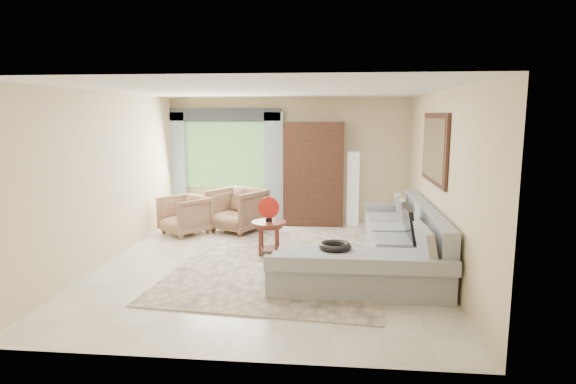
# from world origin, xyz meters

# --- Properties ---
(ground) EXTENTS (6.00, 6.00, 0.00)m
(ground) POSITION_xyz_m (0.00, 0.00, 0.00)
(ground) COLOR silver
(ground) RESTS_ON ground
(area_rug) EXTENTS (3.33, 4.24, 0.02)m
(area_rug) POSITION_xyz_m (0.21, -0.03, 0.01)
(area_rug) COLOR beige
(area_rug) RESTS_ON ground
(sectional_sofa) EXTENTS (2.30, 3.46, 0.90)m
(sectional_sofa) POSITION_xyz_m (1.78, -0.18, 0.28)
(sectional_sofa) COLOR #9CA1A5
(sectional_sofa) RESTS_ON ground
(tv_screen) EXTENTS (0.14, 0.74, 0.48)m
(tv_screen) POSITION_xyz_m (2.05, -0.24, 0.72)
(tv_screen) COLOR black
(tv_screen) RESTS_ON sectional_sofa
(garden_hose) EXTENTS (0.43, 0.43, 0.09)m
(garden_hose) POSITION_xyz_m (1.00, -0.91, 0.55)
(garden_hose) COLOR black
(garden_hose) RESTS_ON sectional_sofa
(coffee_table) EXTENTS (0.56, 0.56, 0.56)m
(coffee_table) POSITION_xyz_m (-0.06, 0.38, 0.29)
(coffee_table) COLOR #4F1C15
(coffee_table) RESTS_ON ground
(red_disc) EXTENTS (0.34, 0.03, 0.34)m
(red_disc) POSITION_xyz_m (-0.06, 0.38, 0.79)
(red_disc) COLOR #B11A11
(red_disc) RESTS_ON coffee_table
(armchair_left) EXTENTS (1.10, 1.11, 0.72)m
(armchair_left) POSITION_xyz_m (-1.85, 1.63, 0.36)
(armchair_left) COLOR #9C7755
(armchair_left) RESTS_ON ground
(armchair_right) EXTENTS (1.23, 1.24, 0.84)m
(armchair_right) POSITION_xyz_m (-0.89, 1.93, 0.42)
(armchair_right) COLOR #937550
(armchair_right) RESTS_ON ground
(potted_plant) EXTENTS (0.58, 0.54, 0.53)m
(potted_plant) POSITION_xyz_m (-2.04, 2.65, 0.26)
(potted_plant) COLOR #999999
(potted_plant) RESTS_ON ground
(armoire) EXTENTS (1.20, 0.55, 2.10)m
(armoire) POSITION_xyz_m (0.55, 2.72, 1.05)
(armoire) COLOR black
(armoire) RESTS_ON ground
(floor_lamp) EXTENTS (0.24, 0.24, 1.50)m
(floor_lamp) POSITION_xyz_m (1.35, 2.78, 0.75)
(floor_lamp) COLOR silver
(floor_lamp) RESTS_ON ground
(window) EXTENTS (1.80, 0.04, 1.40)m
(window) POSITION_xyz_m (-1.35, 2.97, 1.40)
(window) COLOR #669E59
(window) RESTS_ON wall_back
(curtain_left) EXTENTS (0.40, 0.08, 2.30)m
(curtain_left) POSITION_xyz_m (-2.40, 2.88, 1.15)
(curtain_left) COLOR #9EB7CC
(curtain_left) RESTS_ON ground
(curtain_right) EXTENTS (0.40, 0.08, 2.30)m
(curtain_right) POSITION_xyz_m (-0.30, 2.88, 1.15)
(curtain_right) COLOR #9EB7CC
(curtain_right) RESTS_ON ground
(valance) EXTENTS (2.40, 0.12, 0.26)m
(valance) POSITION_xyz_m (-1.35, 2.90, 2.25)
(valance) COLOR #1E232D
(valance) RESTS_ON wall_back
(wall_mirror) EXTENTS (0.05, 1.70, 1.05)m
(wall_mirror) POSITION_xyz_m (2.46, 0.35, 1.75)
(wall_mirror) COLOR black
(wall_mirror) RESTS_ON wall_right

